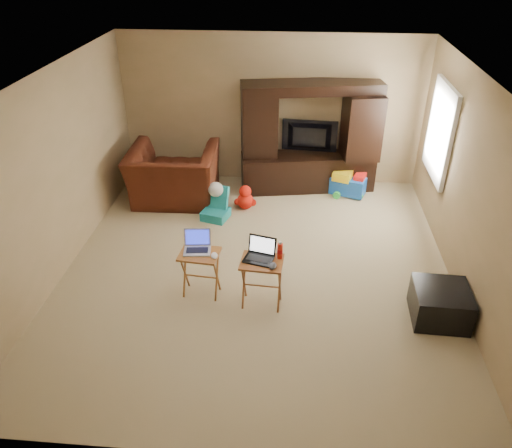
# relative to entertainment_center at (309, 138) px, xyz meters

# --- Properties ---
(floor) EXTENTS (5.50, 5.50, 0.00)m
(floor) POSITION_rel_entertainment_center_xyz_m (-0.65, -2.44, -0.91)
(floor) COLOR beige
(floor) RESTS_ON ground
(ceiling) EXTENTS (5.50, 5.50, 0.00)m
(ceiling) POSITION_rel_entertainment_center_xyz_m (-0.65, -2.44, 1.59)
(ceiling) COLOR silver
(ceiling) RESTS_ON ground
(wall_back) EXTENTS (5.00, 0.00, 5.00)m
(wall_back) POSITION_rel_entertainment_center_xyz_m (-0.65, 0.31, 0.34)
(wall_back) COLOR tan
(wall_back) RESTS_ON ground
(wall_front) EXTENTS (5.00, 0.00, 5.00)m
(wall_front) POSITION_rel_entertainment_center_xyz_m (-0.65, -5.19, 0.34)
(wall_front) COLOR tan
(wall_front) RESTS_ON ground
(wall_left) EXTENTS (0.00, 5.50, 5.50)m
(wall_left) POSITION_rel_entertainment_center_xyz_m (-3.15, -2.44, 0.34)
(wall_left) COLOR tan
(wall_left) RESTS_ON ground
(wall_right) EXTENTS (0.00, 5.50, 5.50)m
(wall_right) POSITION_rel_entertainment_center_xyz_m (1.85, -2.44, 0.34)
(wall_right) COLOR tan
(wall_right) RESTS_ON ground
(window_pane) EXTENTS (0.00, 1.20, 1.20)m
(window_pane) POSITION_rel_entertainment_center_xyz_m (1.83, -0.89, 0.49)
(window_pane) COLOR white
(window_pane) RESTS_ON ground
(window_frame) EXTENTS (0.06, 1.14, 1.34)m
(window_frame) POSITION_rel_entertainment_center_xyz_m (1.81, -0.89, 0.49)
(window_frame) COLOR white
(window_frame) RESTS_ON ground
(entertainment_center) EXTENTS (2.28, 0.93, 1.82)m
(entertainment_center) POSITION_rel_entertainment_center_xyz_m (0.00, 0.00, 0.00)
(entertainment_center) COLOR black
(entertainment_center) RESTS_ON floor
(television) EXTENTS (0.93, 0.20, 0.53)m
(television) POSITION_rel_entertainment_center_xyz_m (-0.00, 0.11, -0.04)
(television) COLOR black
(television) RESTS_ON entertainment_center
(recliner) EXTENTS (1.40, 1.23, 0.89)m
(recliner) POSITION_rel_entertainment_center_xyz_m (-2.15, -0.66, -0.46)
(recliner) COLOR #4D1D10
(recliner) RESTS_ON floor
(child_rocker) EXTENTS (0.48, 0.51, 0.50)m
(child_rocker) POSITION_rel_entertainment_center_xyz_m (-1.40, -1.20, -0.66)
(child_rocker) COLOR teal
(child_rocker) RESTS_ON floor
(plush_toy) EXTENTS (0.37, 0.30, 0.41)m
(plush_toy) POSITION_rel_entertainment_center_xyz_m (-0.98, -0.84, -0.71)
(plush_toy) COLOR red
(plush_toy) RESTS_ON floor
(push_toy) EXTENTS (0.68, 0.59, 0.43)m
(push_toy) POSITION_rel_entertainment_center_xyz_m (0.68, -0.21, -0.69)
(push_toy) COLOR blue
(push_toy) RESTS_ON floor
(ottoman) EXTENTS (0.64, 0.64, 0.40)m
(ottoman) POSITION_rel_entertainment_center_xyz_m (1.51, -3.23, -0.71)
(ottoman) COLOR black
(ottoman) RESTS_ON floor
(tray_table_left) EXTENTS (0.49, 0.41, 0.60)m
(tray_table_left) POSITION_rel_entertainment_center_xyz_m (-1.29, -3.03, -0.61)
(tray_table_left) COLOR #AB5E29
(tray_table_left) RESTS_ON floor
(tray_table_right) EXTENTS (0.51, 0.42, 0.63)m
(tray_table_right) POSITION_rel_entertainment_center_xyz_m (-0.54, -3.17, -0.60)
(tray_table_right) COLOR brown
(tray_table_right) RESTS_ON floor
(laptop_left) EXTENTS (0.34, 0.29, 0.24)m
(laptop_left) POSITION_rel_entertainment_center_xyz_m (-1.32, -3.00, -0.19)
(laptop_left) COLOR #ACADB1
(laptop_left) RESTS_ON tray_table_left
(laptop_right) EXTENTS (0.39, 0.34, 0.24)m
(laptop_right) POSITION_rel_entertainment_center_xyz_m (-0.58, -3.15, -0.16)
(laptop_right) COLOR black
(laptop_right) RESTS_ON tray_table_right
(mouse_left) EXTENTS (0.09, 0.13, 0.05)m
(mouse_left) POSITION_rel_entertainment_center_xyz_m (-1.10, -3.10, -0.29)
(mouse_left) COLOR white
(mouse_left) RESTS_ON tray_table_left
(mouse_right) EXTENTS (0.10, 0.14, 0.05)m
(mouse_right) POSITION_rel_entertainment_center_xyz_m (-0.41, -3.29, -0.26)
(mouse_right) COLOR #3A3A3F
(mouse_right) RESTS_ON tray_table_right
(water_bottle) EXTENTS (0.06, 0.06, 0.19)m
(water_bottle) POSITION_rel_entertainment_center_xyz_m (-0.34, -3.09, -0.19)
(water_bottle) COLOR red
(water_bottle) RESTS_ON tray_table_right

